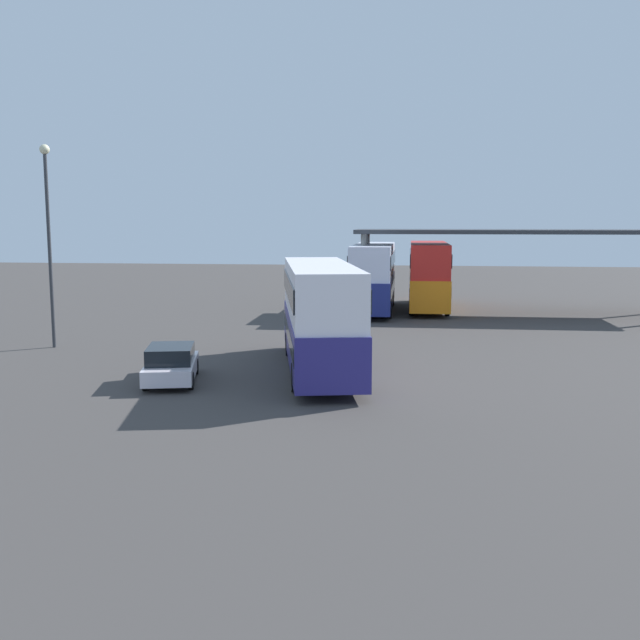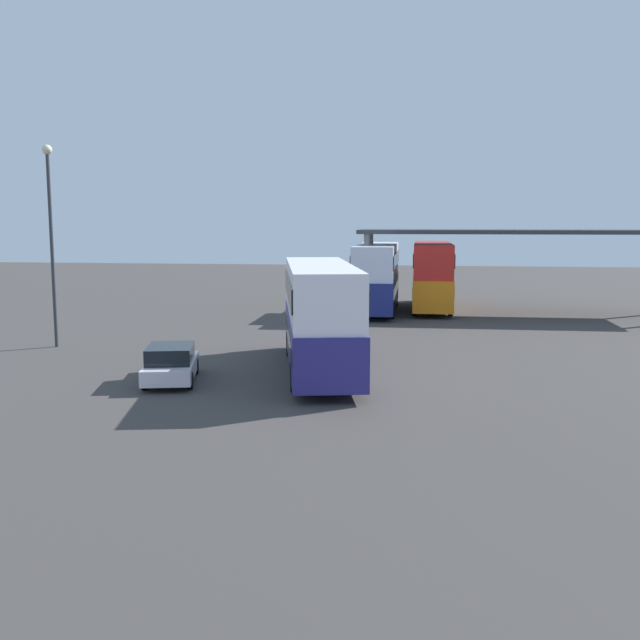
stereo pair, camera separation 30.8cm
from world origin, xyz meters
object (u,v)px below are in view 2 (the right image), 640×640
at_px(double_decker_near_canopy, 377,275).
at_px(lamppost_tall, 51,224).
at_px(double_decker_mid_row, 432,273).
at_px(double_decker_main, 320,313).
at_px(parked_hatchback, 171,363).

bearing_deg(double_decker_near_canopy, lamppost_tall, 137.53).
bearing_deg(double_decker_mid_row, double_decker_near_canopy, 114.52).
distance_m(double_decker_main, lamppost_tall, 13.77).
bearing_deg(lamppost_tall, parked_hatchback, -39.53).
relative_size(double_decker_main, double_decker_near_canopy, 1.03).
xyz_separation_m(double_decker_near_canopy, lamppost_tall, (-13.92, -15.17, 3.28)).
bearing_deg(parked_hatchback, double_decker_main, -75.78).
height_order(double_decker_main, double_decker_near_canopy, double_decker_near_canopy).
distance_m(double_decker_main, parked_hatchback, 5.94).
relative_size(parked_hatchback, lamppost_tall, 0.47).
height_order(parked_hatchback, lamppost_tall, lamppost_tall).
bearing_deg(lamppost_tall, double_decker_main, -16.39).
xyz_separation_m(double_decker_mid_row, lamppost_tall, (-17.45, -16.78, 3.26)).
distance_m(double_decker_near_canopy, lamppost_tall, 20.85).
relative_size(parked_hatchback, double_decker_mid_row, 0.41).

